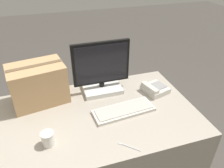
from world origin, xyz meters
name	(u,v)px	position (x,y,z in m)	size (l,w,h in m)	color
office_desk	(79,152)	(0.00, 0.00, 0.36)	(1.80, 0.90, 0.72)	#A89E8E
monitor	(101,72)	(0.29, 0.30, 0.89)	(0.47, 0.25, 0.43)	white
keyboard	(124,110)	(0.36, -0.04, 0.73)	(0.47, 0.21, 0.03)	beige
desk_phone	(155,89)	(0.70, 0.13, 0.75)	(0.22, 0.23, 0.08)	beige
paper_cup_right	(48,139)	(-0.19, -0.19, 0.77)	(0.08, 0.08, 0.09)	white
spoon	(126,146)	(0.26, -0.35, 0.72)	(0.12, 0.11, 0.00)	#B2B2B7
cardboard_box	(38,84)	(-0.22, 0.30, 0.87)	(0.45, 0.34, 0.31)	tan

